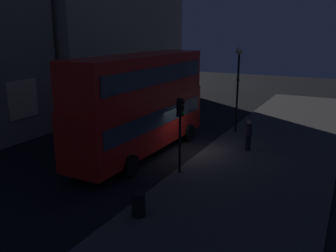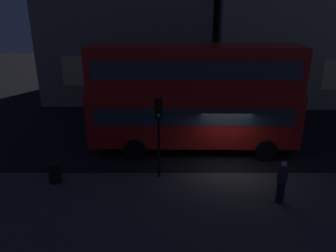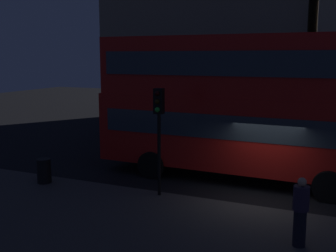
{
  "view_description": "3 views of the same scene",
  "coord_description": "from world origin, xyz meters",
  "px_view_note": "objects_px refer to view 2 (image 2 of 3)",
  "views": [
    {
      "loc": [
        -18.29,
        -8.07,
        6.87
      ],
      "look_at": [
        -1.92,
        0.37,
        1.99
      ],
      "focal_mm": 38.68,
      "sensor_mm": 36.0,
      "label": 1
    },
    {
      "loc": [
        -2.88,
        -14.21,
        7.53
      ],
      "look_at": [
        -2.83,
        1.31,
        1.72
      ],
      "focal_mm": 35.05,
      "sensor_mm": 36.0,
      "label": 2
    },
    {
      "loc": [
        2.33,
        -13.15,
        4.85
      ],
      "look_at": [
        -3.42,
        0.09,
        2.36
      ],
      "focal_mm": 43.28,
      "sensor_mm": 36.0,
      "label": 3
    }
  ],
  "objects_px": {
    "pedestrian": "(281,182)",
    "litter_bin": "(53,173)",
    "traffic_light_near_kerb": "(157,122)",
    "double_decker_bus": "(192,94)"
  },
  "relations": [
    {
      "from": "traffic_light_near_kerb",
      "to": "pedestrian",
      "type": "distance_m",
      "value": 5.53
    },
    {
      "from": "traffic_light_near_kerb",
      "to": "litter_bin",
      "type": "bearing_deg",
      "value": -178.34
    },
    {
      "from": "traffic_light_near_kerb",
      "to": "pedestrian",
      "type": "height_order",
      "value": "traffic_light_near_kerb"
    },
    {
      "from": "traffic_light_near_kerb",
      "to": "litter_bin",
      "type": "relative_size",
      "value": 3.98
    },
    {
      "from": "litter_bin",
      "to": "pedestrian",
      "type": "bearing_deg",
      "value": -9.56
    },
    {
      "from": "pedestrian",
      "to": "litter_bin",
      "type": "relative_size",
      "value": 1.94
    },
    {
      "from": "pedestrian",
      "to": "litter_bin",
      "type": "height_order",
      "value": "pedestrian"
    },
    {
      "from": "double_decker_bus",
      "to": "traffic_light_near_kerb",
      "type": "distance_m",
      "value": 3.65
    },
    {
      "from": "double_decker_bus",
      "to": "litter_bin",
      "type": "relative_size",
      "value": 11.88
    },
    {
      "from": "double_decker_bus",
      "to": "litter_bin",
      "type": "xyz_separation_m",
      "value": [
        -6.3,
        -3.66,
        -2.56
      ]
    }
  ]
}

